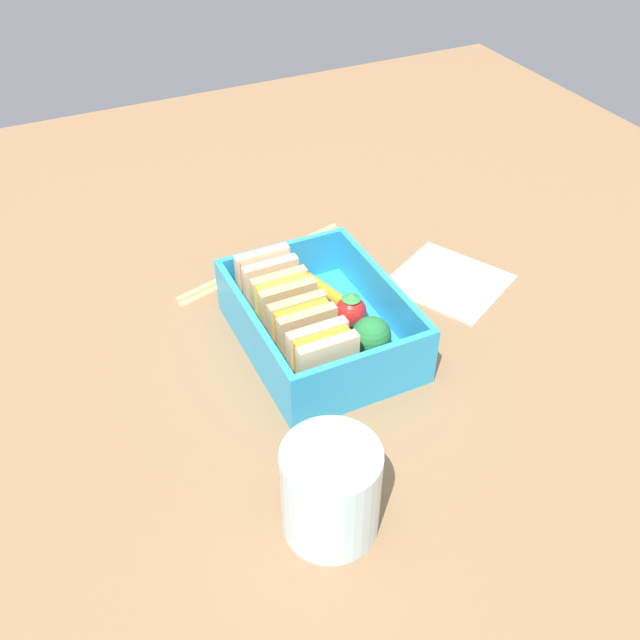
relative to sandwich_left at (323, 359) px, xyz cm
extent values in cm
cube|color=olive|center=(5.86, -2.56, -4.88)|extent=(120.00, 120.00, 2.00)
cube|color=#2A99D0|center=(5.86, -2.56, -3.28)|extent=(17.42, 13.20, 1.20)
cube|color=#2A99D0|center=(5.86, 3.73, -0.46)|extent=(17.42, 0.60, 4.44)
cube|color=#2A99D0|center=(5.86, -8.86, -0.46)|extent=(17.42, 0.60, 4.44)
cube|color=#2A99D0|center=(-2.55, -2.56, -0.46)|extent=(0.60, 12.00, 4.44)
cube|color=#2A99D0|center=(14.27, -2.56, -0.46)|extent=(0.60, 12.00, 4.44)
cube|color=#D5B588|center=(-0.97, 0.00, 0.00)|extent=(0.97, 5.13, 5.36)
cube|color=orange|center=(0.00, 0.00, 0.00)|extent=(0.97, 4.72, 4.93)
cube|color=#D5B588|center=(0.97, 0.00, 0.00)|extent=(0.97, 5.13, 5.36)
cube|color=tan|center=(2.94, 0.00, 0.00)|extent=(0.97, 5.13, 5.36)
cube|color=orange|center=(3.90, 0.00, 0.00)|extent=(0.97, 4.72, 4.93)
cube|color=tan|center=(4.87, 0.00, 0.00)|extent=(0.97, 5.13, 5.36)
cube|color=tan|center=(6.84, 0.00, 0.00)|extent=(0.97, 5.13, 5.36)
cube|color=yellow|center=(7.81, 0.00, 0.00)|extent=(0.97, 4.72, 4.93)
cube|color=tan|center=(8.78, 0.00, 0.00)|extent=(0.97, 5.13, 5.36)
cube|color=beige|center=(10.75, 0.00, 0.00)|extent=(0.97, 5.13, 5.36)
cube|color=#D87259|center=(11.71, 0.00, 0.00)|extent=(0.97, 4.72, 4.93)
cube|color=beige|center=(12.68, 0.00, 0.00)|extent=(0.97, 5.13, 5.36)
cylinder|color=#90C762|center=(0.69, -4.82, -1.85)|extent=(1.11, 1.11, 1.65)
sphere|color=#237437|center=(0.69, -4.82, 0.15)|extent=(3.37, 3.37, 3.37)
sphere|color=red|center=(6.06, -5.64, -1.26)|extent=(2.84, 2.84, 2.84)
cone|color=#358C3F|center=(6.06, -5.64, 0.46)|extent=(1.71, 1.71, 0.60)
cylinder|color=orange|center=(10.74, -5.41, -2.13)|extent=(5.51, 2.45, 1.10)
cylinder|color=tan|center=(19.29, -2.40, -3.53)|extent=(6.20, 20.16, 0.70)
cylinder|color=tan|center=(20.20, -2.15, -3.53)|extent=(6.20, 20.16, 0.70)
cylinder|color=silver|center=(-11.66, 5.00, -0.16)|extent=(6.74, 6.74, 7.43)
cube|color=silver|center=(8.61, -18.27, -3.68)|extent=(13.66, 13.36, 0.40)
camera|label=1|loc=(-37.79, 18.27, 38.99)|focal=40.00mm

